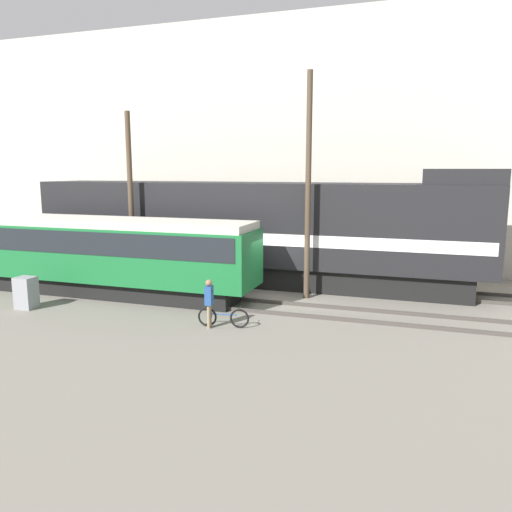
{
  "coord_description": "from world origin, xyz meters",
  "views": [
    {
      "loc": [
        5.62,
        -18.45,
        5.14
      ],
      "look_at": [
        -0.47,
        -0.1,
        1.8
      ],
      "focal_mm": 35.0,
      "sensor_mm": 36.0,
      "label": 1
    }
  ],
  "objects_px": {
    "freight_locomotive": "(254,231)",
    "streetcar": "(115,252)",
    "bicycle": "(223,318)",
    "utility_pole_left": "(131,200)",
    "utility_pole_center": "(308,188)",
    "signal_box": "(26,293)",
    "person": "(209,299)"
  },
  "relations": [
    {
      "from": "signal_box",
      "to": "person",
      "type": "bearing_deg",
      "value": -0.02
    },
    {
      "from": "utility_pole_center",
      "to": "person",
      "type": "bearing_deg",
      "value": -114.12
    },
    {
      "from": "bicycle",
      "to": "utility_pole_center",
      "type": "bearing_deg",
      "value": 69.19
    },
    {
      "from": "utility_pole_left",
      "to": "signal_box",
      "type": "bearing_deg",
      "value": -108.41
    },
    {
      "from": "streetcar",
      "to": "utility_pole_center",
      "type": "bearing_deg",
      "value": 14.91
    },
    {
      "from": "person",
      "to": "bicycle",
      "type": "bearing_deg",
      "value": 27.7
    },
    {
      "from": "signal_box",
      "to": "bicycle",
      "type": "bearing_deg",
      "value": 1.54
    },
    {
      "from": "freight_locomotive",
      "to": "signal_box",
      "type": "distance_m",
      "value": 9.77
    },
    {
      "from": "freight_locomotive",
      "to": "streetcar",
      "type": "height_order",
      "value": "freight_locomotive"
    },
    {
      "from": "utility_pole_center",
      "to": "bicycle",
      "type": "bearing_deg",
      "value": -110.81
    },
    {
      "from": "person",
      "to": "freight_locomotive",
      "type": "bearing_deg",
      "value": 96.36
    },
    {
      "from": "freight_locomotive",
      "to": "signal_box",
      "type": "xyz_separation_m",
      "value": [
        -6.71,
        -6.87,
        -1.81
      ]
    },
    {
      "from": "freight_locomotive",
      "to": "person",
      "type": "height_order",
      "value": "freight_locomotive"
    },
    {
      "from": "streetcar",
      "to": "person",
      "type": "bearing_deg",
      "value": -27.4
    },
    {
      "from": "bicycle",
      "to": "signal_box",
      "type": "bearing_deg",
      "value": -178.46
    },
    {
      "from": "bicycle",
      "to": "utility_pole_center",
      "type": "distance_m",
      "value": 6.44
    },
    {
      "from": "utility_pole_center",
      "to": "utility_pole_left",
      "type": "bearing_deg",
      "value": -180.0
    },
    {
      "from": "freight_locomotive",
      "to": "utility_pole_left",
      "type": "distance_m",
      "value": 5.67
    },
    {
      "from": "streetcar",
      "to": "signal_box",
      "type": "xyz_separation_m",
      "value": [
        -2.04,
        -2.82,
        -1.22
      ]
    },
    {
      "from": "utility_pole_left",
      "to": "utility_pole_center",
      "type": "relative_size",
      "value": 0.86
    },
    {
      "from": "person",
      "to": "utility_pole_left",
      "type": "height_order",
      "value": "utility_pole_left"
    },
    {
      "from": "utility_pole_center",
      "to": "streetcar",
      "type": "bearing_deg",
      "value": -165.09
    },
    {
      "from": "person",
      "to": "utility_pole_center",
      "type": "bearing_deg",
      "value": 65.88
    },
    {
      "from": "freight_locomotive",
      "to": "streetcar",
      "type": "xyz_separation_m",
      "value": [
        -4.67,
        -4.05,
        -0.59
      ]
    },
    {
      "from": "streetcar",
      "to": "bicycle",
      "type": "distance_m",
      "value": 6.57
    },
    {
      "from": "freight_locomotive",
      "to": "signal_box",
      "type": "relative_size",
      "value": 17.21
    },
    {
      "from": "bicycle",
      "to": "person",
      "type": "bearing_deg",
      "value": -152.3
    },
    {
      "from": "utility_pole_left",
      "to": "signal_box",
      "type": "height_order",
      "value": "utility_pole_left"
    },
    {
      "from": "bicycle",
      "to": "utility_pole_center",
      "type": "xyz_separation_m",
      "value": [
        1.76,
        4.63,
        4.11
      ]
    },
    {
      "from": "freight_locomotive",
      "to": "utility_pole_center",
      "type": "xyz_separation_m",
      "value": [
        2.93,
        -2.03,
        2.03
      ]
    },
    {
      "from": "freight_locomotive",
      "to": "utility_pole_center",
      "type": "bearing_deg",
      "value": -34.62
    },
    {
      "from": "freight_locomotive",
      "to": "person",
      "type": "xyz_separation_m",
      "value": [
        0.77,
        -6.87,
        -1.43
      ]
    }
  ]
}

